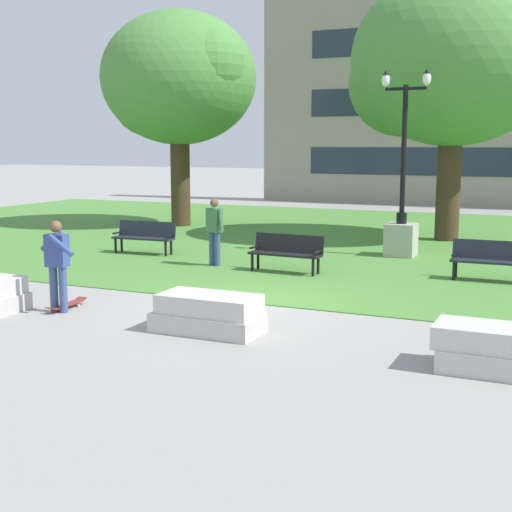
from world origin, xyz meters
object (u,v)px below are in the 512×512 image
at_px(skateboard, 67,305).
at_px(lamp_post_left, 402,219).
at_px(person_skateboarder, 57,260).
at_px(concrete_block_left, 208,314).
at_px(park_bench_near_left, 492,258).
at_px(person_bystander_near_lawn, 215,228).
at_px(park_bench_far_left, 145,235).
at_px(park_bench_near_right, 287,251).
at_px(concrete_block_right, 502,351).

bearing_deg(skateboard, lamp_post_left, 64.03).
xyz_separation_m(person_skateboarder, lamp_post_left, (4.29, 9.15, 0.07)).
xyz_separation_m(concrete_block_left, skateboard, (-3.24, 0.38, -0.22)).
relative_size(park_bench_near_left, person_bystander_near_lawn, 1.06).
distance_m(park_bench_near_left, lamp_post_left, 3.87).
height_order(person_skateboarder, park_bench_far_left, person_skateboarder).
bearing_deg(park_bench_near_left, lamp_post_left, 134.82).
relative_size(lamp_post_left, person_bystander_near_lawn, 2.94).
distance_m(concrete_block_left, park_bench_near_left, 7.57).
bearing_deg(skateboard, park_bench_far_left, 110.50).
bearing_deg(park_bench_near_left, skateboard, -138.74).
xyz_separation_m(park_bench_near_right, park_bench_far_left, (-4.75, 1.08, 0.00)).
relative_size(skateboard, lamp_post_left, 0.20).
height_order(skateboard, park_bench_far_left, park_bench_far_left).
distance_m(concrete_block_left, concrete_block_right, 4.66).
bearing_deg(person_skateboarder, skateboard, 99.21).
bearing_deg(person_skateboarder, concrete_block_left, -2.13).
distance_m(concrete_block_right, lamp_post_left, 10.17).
distance_m(park_bench_near_right, person_bystander_near_lawn, 2.06).
xyz_separation_m(concrete_block_left, park_bench_near_left, (3.79, 6.55, 0.23)).
relative_size(concrete_block_right, park_bench_far_left, 1.03).
height_order(concrete_block_right, skateboard, concrete_block_right).
xyz_separation_m(concrete_block_left, lamp_post_left, (1.09, 9.27, 0.73)).
xyz_separation_m(concrete_block_right, person_skateboarder, (-7.85, 0.35, 0.67)).
height_order(skateboard, park_bench_near_left, park_bench_near_left).
xyz_separation_m(park_bench_near_left, park_bench_near_right, (-4.66, -0.88, 0.00)).
bearing_deg(concrete_block_right, concrete_block_left, 177.17).
relative_size(skateboard, person_bystander_near_lawn, 0.60).
bearing_deg(skateboard, concrete_block_right, -4.41).
bearing_deg(park_bench_near_left, person_skateboarder, -137.39).
distance_m(person_skateboarder, park_bench_near_left, 9.51).
xyz_separation_m(concrete_block_right, skateboard, (-7.89, 0.61, -0.22)).
distance_m(park_bench_near_left, park_bench_far_left, 9.42).
height_order(person_skateboarder, person_bystander_near_lawn, person_bystander_near_lawn).
bearing_deg(concrete_block_right, park_bench_near_left, 97.25).
xyz_separation_m(skateboard, lamp_post_left, (4.33, 8.89, 0.95)).
relative_size(person_skateboarder, person_bystander_near_lawn, 1.00).
distance_m(lamp_post_left, person_bystander_near_lawn, 5.30).
xyz_separation_m(concrete_block_right, person_bystander_near_lawn, (-7.54, 5.99, 0.68)).
bearing_deg(park_bench_near_right, concrete_block_right, -46.87).
xyz_separation_m(concrete_block_left, park_bench_near_right, (-0.87, 5.67, 0.23)).
height_order(skateboard, park_bench_near_right, park_bench_near_right).
bearing_deg(park_bench_near_right, park_bench_far_left, 167.15).
bearing_deg(park_bench_far_left, concrete_block_right, -34.19).
bearing_deg(person_skateboarder, park_bench_near_right, 67.27).
height_order(park_bench_near_left, person_bystander_near_lawn, person_bystander_near_lawn).
height_order(skateboard, person_bystander_near_lawn, person_bystander_near_lawn).
bearing_deg(lamp_post_left, person_skateboarder, -115.11).
bearing_deg(park_bench_near_right, person_bystander_near_lawn, 177.30).
xyz_separation_m(concrete_block_left, person_skateboarder, (-3.20, 0.12, 0.67)).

